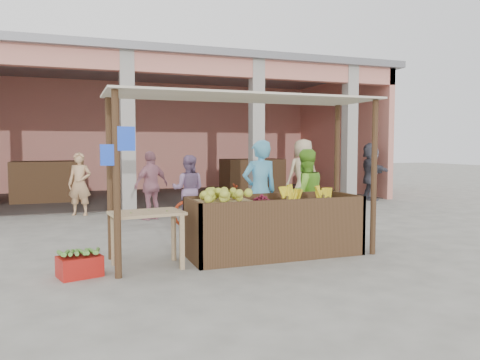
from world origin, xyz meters
name	(u,v)px	position (x,y,z in m)	size (l,w,h in m)	color
ground	(243,258)	(0.00, 0.00, 0.00)	(60.00, 60.00, 0.00)	slate
market_building	(148,113)	(0.05, 8.93, 2.70)	(14.40, 6.40, 4.20)	tan
fruit_stall	(274,229)	(0.50, 0.00, 0.40)	(2.60, 0.95, 0.80)	#4E321F
stall_awning	(241,124)	(-0.01, 0.06, 1.98)	(4.09, 1.35, 2.39)	#4E321F
banana_heap	(307,196)	(1.04, -0.01, 0.89)	(1.02, 0.55, 0.18)	yellow
melon_tray	(224,198)	(-0.29, 0.04, 0.90)	(0.82, 0.71, 0.21)	olive
berry_heap	(262,199)	(0.29, -0.02, 0.86)	(0.39, 0.32, 0.13)	maroon
side_table	(147,222)	(-1.42, -0.05, 0.63)	(1.02, 0.74, 0.77)	tan
papaya_pile	(147,205)	(-1.42, -0.05, 0.86)	(0.62, 0.35, 0.18)	#428E2E
red_crate	(80,266)	(-2.31, -0.21, 0.13)	(0.51, 0.37, 0.27)	#AE1812
plantain_bundle	(79,253)	(-2.31, -0.21, 0.31)	(0.42, 0.29, 0.08)	#569335
produce_sacks	(276,194)	(3.02, 5.45, 0.32)	(0.83, 0.78, 0.63)	maroon
vendor_blue	(260,188)	(0.68, 1.01, 0.94)	(0.70, 0.52, 1.88)	#57B4E0
vendor_green	(305,192)	(1.53, 0.98, 0.84)	(0.81, 0.47, 1.69)	#80D135
motorcycle	(214,205)	(0.36, 2.69, 0.45)	(1.74, 0.60, 0.91)	maroon
shopper_b	(151,183)	(-0.68, 4.08, 0.82)	(0.97, 0.51, 1.65)	#C07C8B
shopper_c	(303,170)	(3.42, 4.64, 1.02)	(0.98, 0.64, 2.03)	tan
shopper_d	(371,170)	(6.25, 5.60, 0.92)	(1.70, 0.70, 1.84)	#4B4B57
shopper_e	(80,183)	(-2.18, 5.31, 0.78)	(0.58, 0.44, 1.56)	tan
shopper_f	(188,186)	(-0.02, 3.32, 0.80)	(0.78, 0.45, 1.59)	gray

